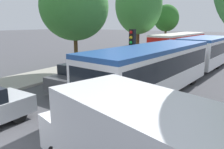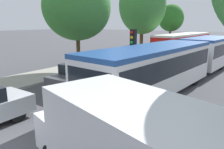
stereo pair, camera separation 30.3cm
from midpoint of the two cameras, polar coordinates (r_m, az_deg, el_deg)
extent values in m
cube|color=#9E998E|center=(19.54, -7.33, 2.41)|extent=(3.20, 34.30, 0.14)
cube|color=silver|center=(11.86, 10.02, 1.34)|extent=(3.36, 9.81, 2.08)
cube|color=black|center=(11.79, 10.10, 3.12)|extent=(3.35, 9.43, 0.91)
cube|color=#234C93|center=(11.68, 10.25, 6.82)|extent=(3.36, 9.81, 0.20)
cube|color=silver|center=(20.25, 22.66, 5.45)|extent=(3.11, 6.78, 2.08)
cube|color=black|center=(20.21, 22.75, 6.50)|extent=(3.11, 6.52, 0.91)
cube|color=#234C93|center=(20.15, 22.95, 8.66)|extent=(3.11, 6.78, 0.20)
cylinder|color=black|center=(16.66, 18.93, 4.26)|extent=(1.99, 1.17, 1.91)
cube|color=black|center=(8.05, -6.58, -2.44)|extent=(2.28, 0.29, 1.12)
cylinder|color=black|center=(9.00, 6.34, -7.83)|extent=(0.39, 1.04, 1.01)
cylinder|color=black|center=(10.25, -3.99, -5.11)|extent=(0.39, 1.04, 1.01)
cylinder|color=black|center=(14.38, 19.66, -0.45)|extent=(0.39, 1.04, 1.01)
cylinder|color=black|center=(15.19, 11.93, 0.76)|extent=(0.39, 1.04, 1.01)
cylinder|color=black|center=(20.10, 25.41, 2.79)|extent=(0.39, 1.04, 1.01)
cylinder|color=black|center=(20.69, 19.58, 3.58)|extent=(0.39, 1.04, 1.01)
cube|color=red|center=(27.89, 16.81, 7.73)|extent=(3.30, 11.70, 2.01)
cube|color=black|center=(27.86, 16.86, 8.47)|extent=(3.28, 11.12, 0.84)
cube|color=silver|center=(27.81, 16.97, 10.00)|extent=(3.30, 11.70, 0.20)
cylinder|color=black|center=(31.89, 17.41, 6.92)|extent=(0.37, 1.02, 1.00)
cylinder|color=black|center=(31.21, 21.13, 6.51)|extent=(0.37, 1.02, 1.00)
cylinder|color=black|center=(25.24, 11.53, 5.71)|extent=(0.37, 1.02, 1.00)
cylinder|color=black|center=(24.38, 16.08, 5.20)|extent=(0.37, 1.02, 1.00)
cylinder|color=black|center=(9.25, -24.15, -9.60)|extent=(0.23, 0.65, 0.65)
cube|color=#47474C|center=(12.80, -7.94, -0.87)|extent=(1.89, 4.40, 0.71)
cube|color=black|center=(12.59, -8.34, 1.79)|extent=(1.73, 2.31, 0.54)
cylinder|color=black|center=(14.40, -6.55, -0.44)|extent=(0.24, 0.67, 0.67)
cylinder|color=black|center=(13.47, -1.46, -1.31)|extent=(0.24, 0.67, 0.67)
cylinder|color=black|center=(12.46, -14.87, -2.99)|extent=(0.24, 0.67, 0.67)
cylinder|color=black|center=(11.38, -9.60, -4.28)|extent=(0.24, 0.67, 0.67)
cube|color=white|center=(17.16, 4.75, 2.72)|extent=(1.78, 4.13, 0.67)
cube|color=black|center=(16.98, 4.63, 4.62)|extent=(1.62, 2.17, 0.51)
cylinder|color=black|center=(18.70, 4.72, 2.74)|extent=(0.22, 0.63, 0.63)
cylinder|color=black|center=(18.05, 8.80, 2.24)|extent=(0.22, 0.63, 0.63)
cylinder|color=black|center=(16.48, 0.28, 1.34)|extent=(0.22, 0.63, 0.63)
cylinder|color=black|center=(15.74, 4.75, 0.72)|extent=(0.22, 0.63, 0.63)
cube|color=silver|center=(4.64, 6.44, -18.45)|extent=(4.47, 2.98, 2.00)
cube|color=silver|center=(6.58, -10.38, -13.08)|extent=(1.35, 2.07, 1.00)
cylinder|color=black|center=(6.94, -2.24, -15.89)|extent=(0.76, 0.41, 0.72)
cylinder|color=#56595E|center=(12.62, 4.56, 3.98)|extent=(0.12, 0.12, 3.40)
cube|color=black|center=(12.48, 4.66, 9.66)|extent=(0.34, 0.27, 0.90)
sphere|color=red|center=(12.34, 4.28, 10.93)|extent=(0.18, 0.18, 0.18)
sphere|color=#EAAD14|center=(12.35, 4.26, 9.63)|extent=(0.18, 0.18, 0.18)
sphere|color=green|center=(12.37, 4.23, 8.33)|extent=(0.18, 0.18, 0.18)
cylinder|color=#51381E|center=(17.17, -9.88, 5.71)|extent=(0.29, 0.29, 3.04)
ellipsoid|color=#3D7F38|center=(17.06, -10.35, 16.96)|extent=(5.06, 5.06, 4.91)
ellipsoid|color=#3D7F38|center=(16.98, -12.82, 14.38)|extent=(3.04, 3.04, 2.70)
cylinder|color=#51381E|center=(25.27, 6.36, 8.50)|extent=(0.39, 0.39, 3.27)
ellipsoid|color=#3D7F38|center=(25.25, 6.60, 17.56)|extent=(5.13, 5.13, 6.29)
cylinder|color=#51381E|center=(34.22, 13.46, 9.21)|extent=(0.32, 0.32, 2.96)
ellipsoid|color=#286623|center=(34.15, 13.74, 14.13)|extent=(3.67, 3.67, 3.89)
ellipsoid|color=#33752D|center=(33.85, 14.12, 13.13)|extent=(2.20, 2.20, 2.14)
camera|label=1|loc=(0.15, -90.79, -0.19)|focal=35.00mm
camera|label=2|loc=(0.15, 89.21, 0.19)|focal=35.00mm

